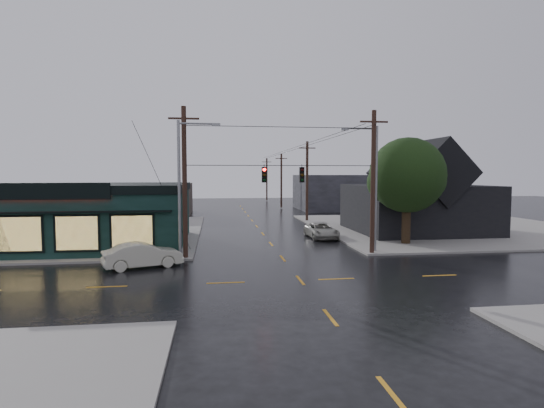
{
  "coord_description": "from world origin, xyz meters",
  "views": [
    {
      "loc": [
        -4.51,
        -22.07,
        5.69
      ],
      "look_at": [
        -0.73,
        6.0,
        3.71
      ],
      "focal_mm": 28.0,
      "sensor_mm": 36.0,
      "label": 1
    }
  ],
  "objects": [
    {
      "name": "bg_building_west",
      "position": [
        -14.0,
        40.0,
        2.2
      ],
      "size": [
        12.0,
        10.0,
        4.4
      ],
      "primitive_type": "cube",
      "color": "#372D28",
      "rests_on": "ground"
    },
    {
      "name": "pizza_shop",
      "position": [
        -15.0,
        12.94,
        2.56
      ],
      "size": [
        16.3,
        12.34,
        4.9
      ],
      "color": "black",
      "rests_on": "ground"
    },
    {
      "name": "sidewalk_nw",
      "position": [
        -20.0,
        20.0,
        0.07
      ],
      "size": [
        28.0,
        28.0,
        0.15
      ],
      "primitive_type": "cube",
      "color": "gray",
      "rests_on": "ground"
    },
    {
      "name": "ne_building",
      "position": [
        15.0,
        17.0,
        4.47
      ],
      "size": [
        12.6,
        11.6,
        8.75
      ],
      "color": "black",
      "rests_on": "ground"
    },
    {
      "name": "utility_pole_far_c",
      "position": [
        6.5,
        68.0,
        0.0
      ],
      "size": [
        2.0,
        0.32,
        9.15
      ],
      "primitive_type": null,
      "color": "black",
      "rests_on": "ground"
    },
    {
      "name": "corner_tree",
      "position": [
        10.74,
        10.12,
        5.61
      ],
      "size": [
        6.03,
        6.03,
        8.5
      ],
      "color": "black",
      "rests_on": "ground"
    },
    {
      "name": "streetlight_ne",
      "position": [
        7.0,
        7.2,
        0.0
      ],
      "size": [
        5.4,
        0.3,
        9.15
      ],
      "primitive_type": null,
      "color": "gray",
      "rests_on": "ground"
    },
    {
      "name": "sidewalk_ne",
      "position": [
        20.0,
        20.0,
        0.07
      ],
      "size": [
        28.0,
        28.0,
        0.15
      ],
      "primitive_type": "cube",
      "color": "gray",
      "rests_on": "ground"
    },
    {
      "name": "streetlight_nw",
      "position": [
        -6.8,
        5.8,
        0.0
      ],
      "size": [
        5.4,
        0.3,
        9.15
      ],
      "primitive_type": null,
      "color": "gray",
      "rests_on": "ground"
    },
    {
      "name": "utility_pole_nw",
      "position": [
        -6.5,
        6.5,
        0.0
      ],
      "size": [
        2.0,
        0.32,
        10.15
      ],
      "primitive_type": null,
      "color": "black",
      "rests_on": "ground"
    },
    {
      "name": "sedan_cream",
      "position": [
        -8.92,
        4.32,
        0.77
      ],
      "size": [
        4.97,
        3.15,
        1.55
      ],
      "primitive_type": "imported",
      "rotation": [
        0.0,
        0.0,
        1.92
      ],
      "color": "beige",
      "rests_on": "ground"
    },
    {
      "name": "bg_building_east",
      "position": [
        16.0,
        45.0,
        2.8
      ],
      "size": [
        14.0,
        12.0,
        5.6
      ],
      "primitive_type": "cube",
      "color": "#232428",
      "rests_on": "ground"
    },
    {
      "name": "suv_silver",
      "position": [
        4.9,
        14.64,
        0.68
      ],
      "size": [
        2.41,
        4.97,
        1.36
      ],
      "primitive_type": "imported",
      "rotation": [
        0.0,
        0.0,
        0.03
      ],
      "color": "gray",
      "rests_on": "ground"
    },
    {
      "name": "ground_plane",
      "position": [
        0.0,
        0.0,
        0.0
      ],
      "size": [
        160.0,
        160.0,
        0.0
      ],
      "primitive_type": "plane",
      "color": "black"
    },
    {
      "name": "utility_pole_far_b",
      "position": [
        6.5,
        48.0,
        0.0
      ],
      "size": [
        2.0,
        0.32,
        9.15
      ],
      "primitive_type": null,
      "color": "black",
      "rests_on": "ground"
    },
    {
      "name": "utility_pole_ne",
      "position": [
        6.5,
        6.5,
        0.0
      ],
      "size": [
        2.0,
        0.32,
        10.15
      ],
      "primitive_type": null,
      "color": "black",
      "rests_on": "ground"
    },
    {
      "name": "span_signal_assembly",
      "position": [
        0.1,
        6.5,
        5.7
      ],
      "size": [
        13.0,
        0.48,
        1.23
      ],
      "color": "black",
      "rests_on": "ground"
    },
    {
      "name": "utility_pole_far_a",
      "position": [
        6.5,
        28.0,
        0.0
      ],
      "size": [
        2.0,
        0.32,
        9.65
      ],
      "primitive_type": null,
      "color": "black",
      "rests_on": "ground"
    }
  ]
}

